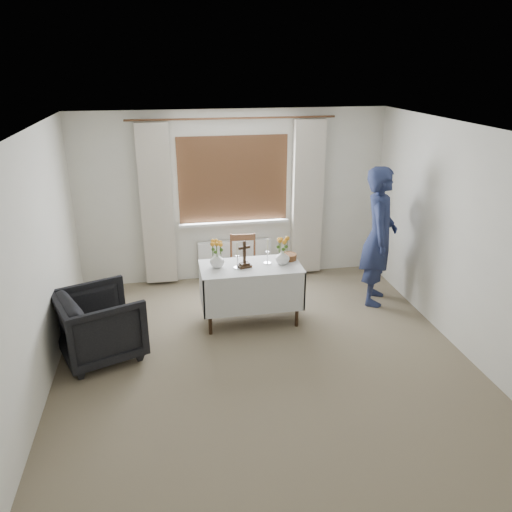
{
  "coord_description": "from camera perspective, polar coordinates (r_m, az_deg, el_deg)",
  "views": [
    {
      "loc": [
        -0.96,
        -4.54,
        3.11
      ],
      "look_at": [
        0.03,
        0.84,
        0.97
      ],
      "focal_mm": 35.0,
      "sensor_mm": 36.0,
      "label": 1
    }
  ],
  "objects": [
    {
      "name": "armchair",
      "position": [
        5.83,
        -17.37,
        -7.49
      ],
      "size": [
        1.1,
        1.09,
        0.78
      ],
      "primitive_type": "imported",
      "rotation": [
        0.0,
        0.0,
        1.95
      ],
      "color": "black",
      "rests_on": "ground"
    },
    {
      "name": "radiator",
      "position": [
        7.56,
        -2.42,
        -0.41
      ],
      "size": [
        1.1,
        0.1,
        0.6
      ],
      "primitive_type": "cube",
      "color": "white",
      "rests_on": "ground"
    },
    {
      "name": "flower_vase_left",
      "position": [
        6.07,
        -4.48,
        -0.45
      ],
      "size": [
        0.21,
        0.21,
        0.19
      ],
      "primitive_type": "imported",
      "rotation": [
        0.0,
        0.0,
        0.17
      ],
      "color": "white",
      "rests_on": "altar_table"
    },
    {
      "name": "candlestick_left",
      "position": [
        6.0,
        -2.14,
        0.08
      ],
      "size": [
        0.1,
        0.1,
        0.33
      ],
      "primitive_type": null,
      "rotation": [
        0.0,
        0.0,
        -0.04
      ],
      "color": "white",
      "rests_on": "altar_table"
    },
    {
      "name": "wooden_chair",
      "position": [
        7.01,
        -1.39,
        -1.13
      ],
      "size": [
        0.42,
        0.42,
        0.84
      ],
      "primitive_type": null,
      "rotation": [
        0.0,
        0.0,
        -0.08
      ],
      "color": "brown",
      "rests_on": "ground"
    },
    {
      "name": "person",
      "position": [
        6.82,
        13.87,
        2.17
      ],
      "size": [
        0.69,
        0.81,
        1.87
      ],
      "primitive_type": "imported",
      "rotation": [
        0.0,
        0.0,
        1.14
      ],
      "color": "navy",
      "rests_on": "ground"
    },
    {
      "name": "altar_table",
      "position": [
        6.28,
        -0.61,
        -4.34
      ],
      "size": [
        1.24,
        0.64,
        0.76
      ],
      "primitive_type": "cube",
      "color": "white",
      "rests_on": "ground"
    },
    {
      "name": "wooden_cross",
      "position": [
        6.03,
        -1.34,
        0.22
      ],
      "size": [
        0.18,
        0.15,
        0.34
      ],
      "primitive_type": null,
      "rotation": [
        0.0,
        0.0,
        0.27
      ],
      "color": "black",
      "rests_on": "altar_table"
    },
    {
      "name": "flower_vase_right",
      "position": [
        6.16,
        3.03,
        -0.1
      ],
      "size": [
        0.24,
        0.24,
        0.19
      ],
      "primitive_type": "imported",
      "rotation": [
        0.0,
        0.0,
        0.43
      ],
      "color": "white",
      "rests_on": "altar_table"
    },
    {
      "name": "candlestick_right",
      "position": [
        6.14,
        1.32,
        0.55
      ],
      "size": [
        0.11,
        0.11,
        0.32
      ],
      "primitive_type": null,
      "rotation": [
        0.0,
        0.0,
        0.23
      ],
      "color": "white",
      "rests_on": "altar_table"
    },
    {
      "name": "wicker_basket",
      "position": [
        6.32,
        3.74,
        -0.07
      ],
      "size": [
        0.26,
        0.26,
        0.08
      ],
      "primitive_type": "cylinder",
      "rotation": [
        0.0,
        0.0,
        -0.4
      ],
      "color": "brown",
      "rests_on": "altar_table"
    },
    {
      "name": "ground",
      "position": [
        5.58,
        1.24,
        -12.43
      ],
      "size": [
        5.0,
        5.0,
        0.0
      ],
      "primitive_type": "plane",
      "color": "gray",
      "rests_on": "ground"
    }
  ]
}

